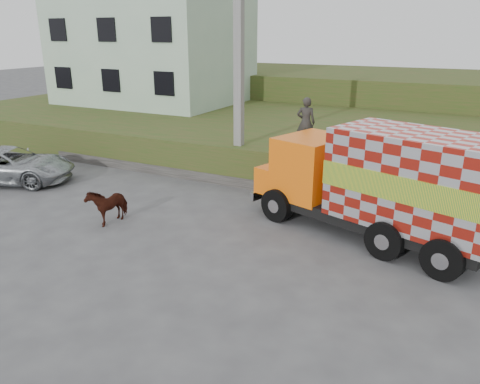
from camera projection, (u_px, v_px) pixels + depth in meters
The scene contains 10 objects.
ground at pixel (199, 229), 14.02m from camera, with size 120.00×120.00×0.00m, color #474749.
embankment at pixel (309, 139), 22.22m from camera, with size 40.00×12.00×1.50m, color #2F4F1A.
embankment_far at pixel (366, 95), 32.10m from camera, with size 40.00×12.00×3.00m, color #2F4F1A.
retaining_strip at pixel (212, 177), 18.35m from camera, with size 16.00×0.50×0.40m, color #595651.
building at pixel (154, 51), 28.22m from camera, with size 10.00×8.00×6.00m, color #B7D4B5.
utility_pole at pixel (239, 76), 17.00m from camera, with size 1.20×0.30×8.00m.
cargo_truck at pixel (383, 183), 12.90m from camera, with size 7.48×4.34×3.18m.
cow at pixel (108, 204), 14.40m from camera, with size 0.61×1.34×1.13m, color #35140D.
suv at pixel (9, 165), 18.19m from camera, with size 2.26×4.90×1.36m, color #A4A9AD.
pedestrian at pixel (306, 123), 17.21m from camera, with size 0.68×0.45×1.86m, color #2C2A27.
Camera 1 is at (6.91, -10.96, 5.60)m, focal length 35.00 mm.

